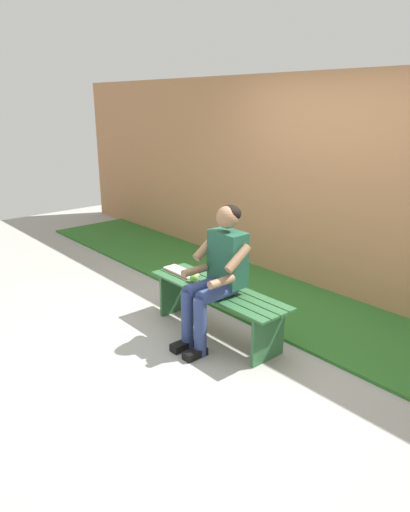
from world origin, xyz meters
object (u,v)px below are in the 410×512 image
bench_near (217,300)px  person_seated (218,270)px  book_open (181,272)px  apple (194,278)px

bench_near → person_seated: (-0.11, 0.10, 0.36)m
person_seated → book_open: size_ratio=3.09×
bench_near → apple: bearing=13.5°
person_seated → book_open: 0.71m
apple → book_open: bearing=-11.9°
bench_near → apple: 0.31m
bench_near → book_open: (0.55, 0.00, 0.13)m
person_seated → book_open: (0.66, -0.10, -0.23)m
apple → book_open: (0.29, -0.06, -0.03)m
bench_near → apple: size_ratio=18.15×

